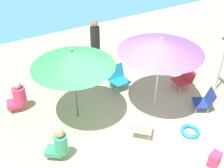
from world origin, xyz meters
name	(u,v)px	position (x,y,z in m)	size (l,w,h in m)	color
ground_plane	(128,132)	(0.00, 0.00, 0.00)	(40.00, 40.00, 0.00)	#CCB789
umbrella_purple	(161,46)	(1.19, 0.55, 1.83)	(2.12, 2.12, 2.05)	silver
umbrella_green	(73,59)	(-0.83, 1.16, 1.73)	(1.97, 1.97, 1.98)	#4C4C51
beach_chair_a	(205,100)	(2.25, -0.24, 0.29)	(0.66, 0.65, 0.59)	navy
beach_chair_b	(117,77)	(0.75, 1.81, 0.35)	(0.54, 0.56, 0.66)	teal
beach_chair_c	(184,78)	(2.48, 0.83, 0.29)	(0.57, 0.52, 0.55)	red
beach_chair_d	(142,128)	(0.17, -0.30, 0.32)	(0.69, 0.69, 0.59)	white
person_a	(59,145)	(-1.72, 0.08, 0.42)	(0.52, 0.47, 0.87)	#389970
person_b	(95,48)	(0.50, 2.71, 0.95)	(0.29, 0.29, 1.84)	black
person_c	(18,96)	(-2.06, 2.20, 0.43)	(0.57, 0.39, 0.89)	#DB3866
swim_ring	(190,131)	(1.30, -0.75, 0.05)	(0.48, 0.48, 0.10)	#238CD8
beach_bag	(214,159)	(1.07, -1.73, 0.17)	(0.26, 0.20, 0.34)	#DB3866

